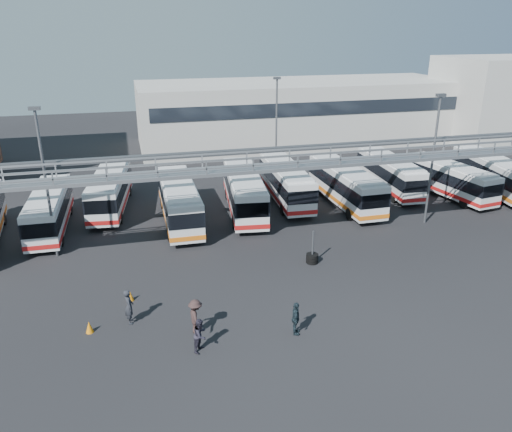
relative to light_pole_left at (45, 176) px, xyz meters
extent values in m
plane|color=black|center=(16.00, -8.00, -5.73)|extent=(140.00, 140.00, 0.00)
cube|color=gray|center=(16.00, -3.00, 0.37)|extent=(50.00, 1.80, 0.22)
cube|color=gray|center=(16.00, -3.85, 1.32)|extent=(50.00, 0.10, 0.10)
cube|color=gray|center=(16.00, -2.15, 1.32)|extent=(50.00, 0.10, 0.10)
cube|color=#4C4F54|center=(16.00, 1.00, 0.57)|extent=(45.00, 0.50, 0.35)
cube|color=#9E9E99|center=(28.00, 30.00, -1.73)|extent=(42.00, 14.00, 8.00)
cube|color=#B2B2AD|center=(54.00, 24.00, -0.23)|extent=(14.00, 12.00, 11.00)
cylinder|color=#4C4F54|center=(0.00, 0.00, -0.73)|extent=(0.18, 0.18, 10.00)
cube|color=#4C4F54|center=(0.00, 0.00, 4.37)|extent=(0.70, 0.35, 0.22)
cylinder|color=#4C4F54|center=(28.00, -1.00, -0.73)|extent=(0.18, 0.18, 10.00)
cube|color=#4C4F54|center=(28.00, -1.00, 4.37)|extent=(0.70, 0.35, 0.22)
cylinder|color=#4C4F54|center=(20.00, 14.00, -0.73)|extent=(0.18, 0.18, 10.00)
cube|color=#4C4F54|center=(20.00, 14.00, 4.37)|extent=(0.70, 0.35, 0.22)
cylinder|color=black|center=(-4.72, 7.20, -5.22)|extent=(0.40, 1.03, 1.01)
cube|color=silver|center=(-0.87, 5.01, -4.02)|extent=(2.51, 10.31, 2.57)
cube|color=black|center=(-0.87, 5.01, -3.72)|extent=(2.57, 10.37, 1.03)
cube|color=#A91514|center=(-0.87, 5.01, -4.93)|extent=(2.56, 10.36, 0.33)
cube|color=silver|center=(-0.87, 5.01, -2.66)|extent=(2.26, 9.28, 0.15)
cylinder|color=black|center=(-1.97, 1.74, -5.26)|extent=(0.30, 0.94, 0.93)
cylinder|color=black|center=(0.13, 1.71, -5.26)|extent=(0.30, 0.94, 0.93)
cylinder|color=black|center=(-1.86, 8.31, -5.26)|extent=(0.30, 0.94, 0.93)
cylinder|color=black|center=(0.24, 8.28, -5.26)|extent=(0.30, 0.94, 0.93)
cube|color=silver|center=(3.62, 8.71, -3.93)|extent=(3.78, 11.03, 2.70)
cube|color=black|center=(3.62, 8.71, -3.61)|extent=(3.85, 11.10, 1.08)
cube|color=#A91514|center=(3.62, 8.71, -4.89)|extent=(3.84, 11.09, 0.34)
cube|color=silver|center=(3.62, 8.71, -2.50)|extent=(3.40, 9.93, 0.16)
cylinder|color=black|center=(2.09, 5.42, -5.24)|extent=(0.41, 1.01, 0.98)
cylinder|color=black|center=(4.29, 5.14, -5.24)|extent=(0.41, 1.01, 0.98)
cylinder|color=black|center=(2.95, 12.28, -5.24)|extent=(0.41, 1.01, 0.98)
cylinder|color=black|center=(5.15, 12.01, -5.24)|extent=(0.41, 1.01, 0.98)
cube|color=silver|center=(8.96, 4.19, -3.90)|extent=(2.64, 11.07, 2.76)
cube|color=black|center=(8.96, 4.19, -3.57)|extent=(2.70, 11.13, 1.10)
cube|color=#D26313|center=(8.96, 4.19, -4.87)|extent=(2.69, 11.12, 0.35)
cube|color=silver|center=(8.96, 4.19, -2.44)|extent=(2.37, 9.96, 0.16)
cylinder|color=black|center=(7.78, 0.67, -5.23)|extent=(0.31, 1.01, 1.00)
cylinder|color=black|center=(10.05, 0.65, -5.23)|extent=(0.31, 1.01, 1.00)
cylinder|color=black|center=(7.87, 7.74, -5.23)|extent=(0.31, 1.01, 1.00)
cylinder|color=black|center=(10.13, 7.71, -5.23)|extent=(0.31, 1.01, 1.00)
cube|color=silver|center=(14.52, 5.16, -3.85)|extent=(3.95, 11.56, 2.83)
cube|color=black|center=(14.52, 5.16, -3.51)|extent=(4.02, 11.63, 1.13)
cube|color=#A91514|center=(14.52, 5.16, -4.85)|extent=(4.01, 11.62, 0.36)
cube|color=silver|center=(14.52, 5.16, -2.35)|extent=(3.56, 10.41, 0.16)
cylinder|color=black|center=(12.91, 1.71, -5.21)|extent=(0.43, 1.06, 1.03)
cylinder|color=black|center=(15.23, 1.42, -5.21)|extent=(0.43, 1.06, 1.03)
cylinder|color=black|center=(13.80, 8.90, -5.21)|extent=(0.43, 1.06, 1.03)
cylinder|color=black|center=(16.12, 8.62, -5.21)|extent=(0.43, 1.06, 1.03)
cube|color=silver|center=(18.79, 6.96, -3.93)|extent=(3.10, 10.99, 2.72)
cube|color=black|center=(18.79, 6.96, -3.60)|extent=(3.16, 11.05, 1.09)
cube|color=#A91514|center=(18.79, 6.96, -4.89)|extent=(3.15, 11.04, 0.35)
cube|color=silver|center=(18.79, 6.96, -2.49)|extent=(2.79, 9.89, 0.16)
cylinder|color=black|center=(17.48, 3.56, -5.23)|extent=(0.35, 1.00, 0.99)
cylinder|color=black|center=(19.70, 3.43, -5.23)|extent=(0.35, 1.00, 0.99)
cylinder|color=black|center=(17.88, 10.50, -5.23)|extent=(0.35, 1.00, 0.99)
cylinder|color=black|center=(20.11, 10.37, -5.23)|extent=(0.35, 1.00, 0.99)
cube|color=silver|center=(23.52, 4.65, -3.89)|extent=(2.59, 11.08, 2.77)
cube|color=black|center=(23.52, 4.65, -3.57)|extent=(2.65, 11.14, 1.11)
cube|color=#D26313|center=(23.52, 4.65, -4.87)|extent=(2.64, 11.13, 0.35)
cube|color=silver|center=(23.52, 4.65, -2.43)|extent=(2.33, 9.97, 0.16)
cylinder|color=black|center=(22.41, 1.11, -5.22)|extent=(0.31, 1.01, 1.01)
cylinder|color=black|center=(24.68, 1.12, -5.22)|extent=(0.31, 1.01, 1.01)
cylinder|color=black|center=(22.36, 8.19, -5.22)|extent=(0.31, 1.01, 1.01)
cylinder|color=black|center=(24.63, 8.20, -5.22)|extent=(0.31, 1.01, 1.01)
cube|color=silver|center=(29.31, 7.27, -3.98)|extent=(3.08, 10.65, 2.63)
cube|color=black|center=(29.31, 7.27, -3.67)|extent=(3.14, 10.71, 1.05)
cube|color=#A91514|center=(29.31, 7.27, -4.91)|extent=(3.13, 10.70, 0.33)
cube|color=silver|center=(29.31, 7.27, -2.59)|extent=(2.77, 9.59, 0.15)
cylinder|color=black|center=(28.01, 3.98, -5.25)|extent=(0.35, 0.97, 0.96)
cylinder|color=black|center=(30.16, 3.84, -5.25)|extent=(0.35, 0.97, 0.96)
cylinder|color=black|center=(28.46, 10.70, -5.25)|extent=(0.35, 0.97, 0.96)
cylinder|color=black|center=(30.60, 10.56, -5.25)|extent=(0.35, 0.97, 0.96)
cube|color=silver|center=(33.70, 4.51, -4.03)|extent=(3.84, 10.45, 2.55)
cube|color=black|center=(33.70, 4.51, -3.73)|extent=(3.90, 10.52, 1.02)
cube|color=#A91514|center=(33.70, 4.51, -4.94)|extent=(3.89, 10.51, 0.33)
cube|color=silver|center=(33.70, 4.51, -2.68)|extent=(3.45, 9.40, 0.15)
cylinder|color=black|center=(33.17, 1.12, -5.26)|extent=(0.42, 0.96, 0.93)
cylinder|color=black|center=(35.22, 1.43, -5.26)|extent=(0.42, 0.96, 0.93)
cylinder|color=black|center=(32.18, 7.58, -5.26)|extent=(0.42, 0.96, 0.93)
cylinder|color=black|center=(34.24, 7.90, -5.26)|extent=(0.42, 0.96, 0.93)
cube|color=silver|center=(38.55, 4.64, -3.92)|extent=(3.99, 11.14, 2.73)
cube|color=black|center=(38.55, 4.64, -3.60)|extent=(4.06, 11.21, 1.09)
cube|color=#D26313|center=(38.55, 4.64, -4.88)|extent=(4.05, 11.20, 0.35)
cube|color=silver|center=(38.55, 4.64, -2.48)|extent=(3.59, 10.03, 0.16)
cylinder|color=black|center=(36.95, 1.34, -5.23)|extent=(0.43, 1.02, 0.99)
cylinder|color=black|center=(37.94, 8.25, -5.23)|extent=(0.43, 1.02, 0.99)
cylinder|color=black|center=(40.15, 7.94, -5.23)|extent=(0.43, 1.02, 0.99)
imported|color=#212229|center=(4.67, -9.76, -4.75)|extent=(0.52, 0.75, 1.96)
imported|color=#211F2B|center=(7.95, -13.15, -4.85)|extent=(1.04, 1.08, 1.75)
imported|color=#2F201F|center=(7.94, -11.69, -4.75)|extent=(0.91, 1.36, 1.96)
imported|color=black|center=(12.88, -13.01, -4.82)|extent=(0.74, 1.15, 1.82)
cone|color=orange|center=(2.60, -10.17, -5.41)|extent=(0.45, 0.45, 0.64)
cone|color=orange|center=(4.73, -7.42, -5.42)|extent=(0.47, 0.47, 0.62)
cylinder|color=black|center=(16.64, -5.50, -5.61)|extent=(0.81, 0.81, 0.19)
cylinder|color=black|center=(16.64, -5.50, -5.40)|extent=(0.81, 0.81, 0.19)
cylinder|color=black|center=(16.64, -5.50, -5.19)|extent=(0.81, 0.81, 0.19)
cylinder|color=#4C4F54|center=(16.64, -5.50, -4.57)|extent=(0.12, 0.12, 2.32)
camera|label=1|loc=(5.34, -33.64, 9.22)|focal=35.00mm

